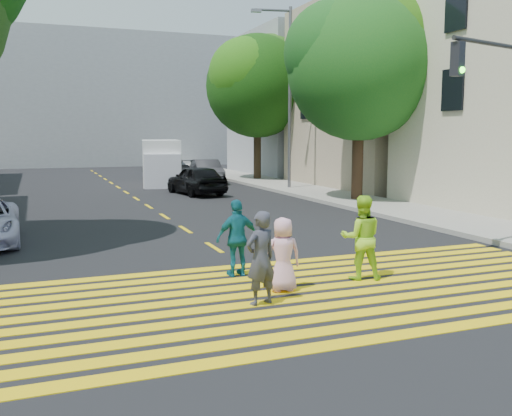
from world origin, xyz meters
TOP-DOWN VIEW (x-y plane):
  - ground at (0.00, 0.00)m, footprint 120.00×120.00m
  - sidewalk_right at (8.50, 15.00)m, footprint 3.00×60.00m
  - crosswalk at (0.00, 1.28)m, footprint 13.40×5.30m
  - lane_line at (0.00, 22.50)m, footprint 0.12×34.40m
  - building_right_tan at (15.00, 19.00)m, footprint 10.00×10.00m
  - building_right_grey at (15.00, 30.00)m, footprint 10.00×10.00m
  - backdrop_block at (0.00, 48.00)m, footprint 30.00×8.00m
  - tree_right_near at (8.72, 13.23)m, footprint 8.21×7.96m
  - tree_right_far at (8.83, 25.37)m, footprint 8.09×8.00m
  - pedestrian_man at (-0.71, 0.95)m, footprint 0.68×0.54m
  - pedestrian_woman at (1.82, 1.83)m, footprint 1.00×0.89m
  - pedestrian_child at (-0.02, 1.58)m, footprint 0.72×0.51m
  - pedestrian_extra at (-0.41, 3.00)m, footprint 0.97×0.48m
  - dark_car_near at (3.03, 18.77)m, footprint 2.29×4.41m
  - silver_car at (3.63, 28.36)m, footprint 2.66×5.06m
  - dark_car_parked at (5.38, 24.97)m, footprint 1.91×4.36m
  - white_van at (2.55, 24.68)m, footprint 2.91×5.71m
  - street_lamp at (7.94, 19.15)m, footprint 2.09×0.62m

SIDE VIEW (x-z plane):
  - ground at x=0.00m, z-range 0.00..0.00m
  - lane_line at x=0.00m, z-range 0.00..0.01m
  - crosswalk at x=0.00m, z-range 0.00..0.01m
  - sidewalk_right at x=8.50m, z-range 0.00..0.15m
  - dark_car_parked at x=5.38m, z-range 0.00..1.39m
  - silver_car at x=3.63m, z-range 0.00..1.40m
  - pedestrian_child at x=-0.02m, z-range 0.00..1.40m
  - dark_car_near at x=3.03m, z-range 0.00..1.43m
  - pedestrian_extra at x=-0.41m, z-range 0.00..1.60m
  - pedestrian_man at x=-0.71m, z-range 0.00..1.63m
  - pedestrian_woman at x=1.82m, z-range 0.00..1.71m
  - white_van at x=2.55m, z-range -0.07..2.50m
  - building_right_tan at x=15.00m, z-range 0.00..10.00m
  - building_right_grey at x=15.00m, z-range 0.00..10.00m
  - street_lamp at x=7.94m, z-range 0.69..9.95m
  - tree_right_near at x=8.72m, z-range 1.56..10.43m
  - backdrop_block at x=0.00m, z-range 0.00..12.00m
  - tree_right_far at x=8.83m, z-range 1.60..10.74m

